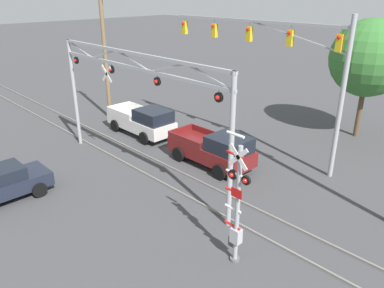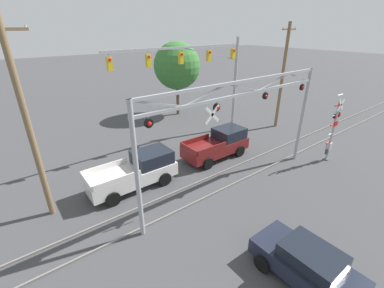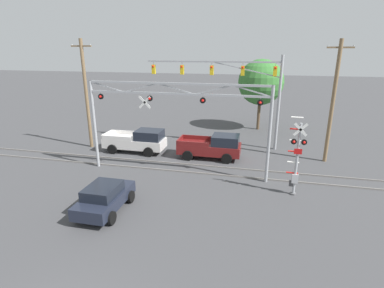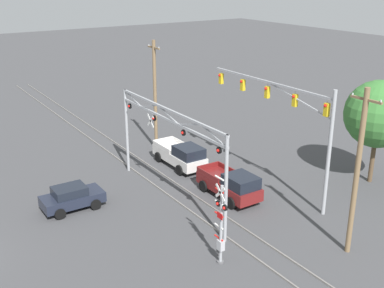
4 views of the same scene
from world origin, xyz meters
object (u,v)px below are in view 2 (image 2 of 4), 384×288
crossing_signal_mast (332,133)px  pickup_truck_lead (219,144)px  crossing_gantry (242,113)px  utility_pole_right (282,76)px  sedan_waiting (307,263)px  background_tree_beyond_span (177,66)px  pickup_truck_following (137,171)px  traffic_signal_span (208,69)px  utility_pole_left (28,126)px

crossing_signal_mast → pickup_truck_lead: bearing=138.1°
crossing_gantry → utility_pole_right: utility_pole_right is taller
pickup_truck_lead → sedan_waiting: bearing=-114.7°
crossing_signal_mast → pickup_truck_lead: 7.74m
background_tree_beyond_span → crossing_signal_mast: bearing=-81.2°
crossing_gantry → pickup_truck_following: bearing=139.9°
crossing_gantry → crossing_signal_mast: crossing_gantry is taller
traffic_signal_span → pickup_truck_following: bearing=-157.8°
utility_pole_right → background_tree_beyond_span: size_ratio=1.22×
pickup_truck_lead → background_tree_beyond_span: size_ratio=0.67×
pickup_truck_following → crossing_signal_mast: bearing=-23.3°
pickup_truck_following → pickup_truck_lead: bearing=-1.0°
crossing_gantry → pickup_truck_lead: bearing=61.5°
crossing_gantry → background_tree_beyond_span: background_tree_beyond_span is taller
pickup_truck_lead → utility_pole_left: utility_pole_left is taller
traffic_signal_span → crossing_signal_mast: bearing=-65.4°
background_tree_beyond_span → traffic_signal_span: bearing=-103.3°
pickup_truck_lead → sedan_waiting: pickup_truck_lead is taller
traffic_signal_span → pickup_truck_lead: bearing=-117.3°
sedan_waiting → background_tree_beyond_span: 21.35m
crossing_gantry → pickup_truck_lead: (1.97, 3.63, -3.64)m
crossing_gantry → crossing_signal_mast: 8.22m
sedan_waiting → crossing_signal_mast: bearing=23.1°
sedan_waiting → utility_pole_left: (-6.71, 9.89, 3.94)m
pickup_truck_lead → utility_pole_left: bearing=177.5°
pickup_truck_lead → crossing_gantry: bearing=-118.5°
pickup_truck_lead → pickup_truck_following: size_ratio=0.96×
utility_pole_left → background_tree_beyond_span: bearing=33.6°
sedan_waiting → utility_pole_right: size_ratio=0.43×
utility_pole_right → pickup_truck_following: bearing=-175.5°
crossing_gantry → utility_pole_right: size_ratio=1.37×
crossing_gantry → traffic_signal_span: size_ratio=1.07×
sedan_waiting → utility_pole_right: 17.26m
background_tree_beyond_span → pickup_truck_following: bearing=-134.5°
traffic_signal_span → pickup_truck_lead: size_ratio=2.34×
crossing_gantry → pickup_truck_lead: size_ratio=2.51×
traffic_signal_span → pickup_truck_following: 10.01m
traffic_signal_span → sedan_waiting: traffic_signal_span is taller
sedan_waiting → pickup_truck_following: bearing=102.3°
utility_pole_right → pickup_truck_lead: bearing=-171.4°
traffic_signal_span → utility_pole_right: utility_pole_right is taller
crossing_gantry → crossing_signal_mast: size_ratio=2.59×
pickup_truck_following → sedan_waiting: 9.74m
pickup_truck_following → background_tree_beyond_span: (9.76, 9.94, 4.06)m
crossing_gantry → utility_pole_left: (-9.07, 4.11, 0.12)m
crossing_signal_mast → sedan_waiting: bearing=-156.9°
pickup_truck_lead → utility_pole_right: (8.63, 1.30, 3.70)m
crossing_gantry → crossing_signal_mast: bearing=-11.0°
crossing_signal_mast → background_tree_beyond_span: (-2.36, 15.17, 2.96)m
crossing_gantry → utility_pole_right: 11.69m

